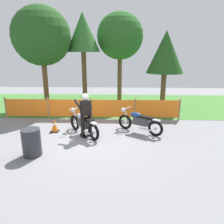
{
  "coord_description": "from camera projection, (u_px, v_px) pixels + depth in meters",
  "views": [
    {
      "loc": [
        1.36,
        -7.27,
        3.17
      ],
      "look_at": [
        1.07,
        0.66,
        0.9
      ],
      "focal_mm": 33.83,
      "sensor_mm": 36.0,
      "label": 1
    }
  ],
  "objects": [
    {
      "name": "motorcycle_lead",
      "position": [
        139.0,
        122.0,
        8.5
      ],
      "size": [
        1.74,
        1.2,
        0.95
      ],
      "rotation": [
        0.0,
        0.0,
        2.56
      ],
      "color": "black",
      "rests_on": "ground"
    },
    {
      "name": "tree_near_left",
      "position": [
        83.0,
        34.0,
        12.15
      ],
      "size": [
        1.98,
        1.98,
        5.36
      ],
      "color": "brown",
      "rests_on": "ground"
    },
    {
      "name": "grass_verge",
      "position": [
        98.0,
        104.0,
        13.24
      ],
      "size": [
        24.0,
        6.08,
        0.01
      ],
      "primitive_type": "cube",
      "color": "#427A33",
      "rests_on": "ground"
    },
    {
      "name": "barrier_fence",
      "position": [
        91.0,
        108.0,
        10.17
      ],
      "size": [
        8.51,
        0.08,
        1.05
      ],
      "color": "#997547",
      "rests_on": "ground"
    },
    {
      "name": "traffic_cone",
      "position": [
        54.0,
        126.0,
        8.63
      ],
      "size": [
        0.32,
        0.32,
        0.53
      ],
      "color": "black",
      "rests_on": "ground"
    },
    {
      "name": "rider_trailing",
      "position": [
        86.0,
        113.0,
        7.99
      ],
      "size": [
        0.73,
        0.73,
        1.69
      ],
      "rotation": [
        0.0,
        0.0,
        2.29
      ],
      "color": "black",
      "rests_on": "ground"
    },
    {
      "name": "ground",
      "position": [
        83.0,
        140.0,
        7.91
      ],
      "size": [
        24.0,
        24.0,
        0.02
      ],
      "primitive_type": "cube",
      "color": "gray"
    },
    {
      "name": "tree_near_right",
      "position": [
        120.0,
        36.0,
        13.09
      ],
      "size": [
        2.88,
        2.88,
        5.55
      ],
      "color": "brown",
      "rests_on": "ground"
    },
    {
      "name": "tree_rightmost",
      "position": [
        166.0,
        53.0,
        11.19
      ],
      "size": [
        1.99,
        1.99,
        4.27
      ],
      "color": "brown",
      "rests_on": "ground"
    },
    {
      "name": "tree_leftmost",
      "position": [
        42.0,
        37.0,
        11.26
      ],
      "size": [
        3.12,
        3.12,
        5.53
      ],
      "color": "brown",
      "rests_on": "ground"
    },
    {
      "name": "motorcycle_trailing",
      "position": [
        83.0,
        123.0,
        8.27
      ],
      "size": [
        1.42,
        1.62,
        0.97
      ],
      "rotation": [
        0.0,
        0.0,
        2.29
      ],
      "color": "black",
      "rests_on": "ground"
    },
    {
      "name": "spare_drum",
      "position": [
        32.0,
        142.0,
        6.59
      ],
      "size": [
        0.58,
        0.58,
        0.88
      ],
      "primitive_type": "cylinder",
      "color": "#2D2D33",
      "rests_on": "ground"
    }
  ]
}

